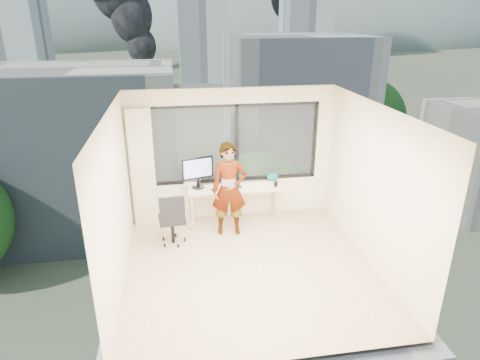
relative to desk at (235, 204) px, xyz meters
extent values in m
cube|color=beige|center=(0.00, -1.66, -0.38)|extent=(4.00, 4.00, 0.01)
cube|color=white|center=(0.00, -1.66, 2.23)|extent=(4.00, 4.00, 0.01)
cube|color=beige|center=(0.00, -3.66, 0.93)|extent=(4.00, 0.01, 2.60)
cube|color=beige|center=(-2.00, -1.66, 0.93)|extent=(0.01, 4.00, 2.60)
cube|color=beige|center=(2.00, -1.66, 0.93)|extent=(0.01, 4.00, 2.60)
cube|color=#F3ECBE|center=(-1.72, 0.22, 0.77)|extent=(0.45, 0.14, 2.30)
cube|color=tan|center=(0.00, 0.00, 0.00)|extent=(1.80, 0.60, 0.75)
imported|color=#2D2D33|center=(-0.16, -0.41, 0.50)|extent=(0.67, 0.46, 1.76)
cube|color=white|center=(-0.80, 0.26, 0.41)|extent=(0.34, 0.31, 0.07)
cube|color=black|center=(-0.43, -0.07, 0.38)|extent=(0.11, 0.07, 0.01)
cylinder|color=black|center=(0.80, -0.09, 0.42)|extent=(0.09, 0.09, 0.09)
ellipsoid|color=#0D534F|center=(0.80, 0.21, 0.46)|extent=(0.26, 0.19, 0.18)
cube|color=#515B3D|center=(0.00, 118.34, -14.38)|extent=(400.00, 400.00, 0.04)
cube|color=beige|center=(-9.00, 28.34, -7.38)|extent=(16.00, 12.00, 14.00)
cube|color=beige|center=(12.00, 36.34, -6.38)|extent=(14.00, 13.00, 16.00)
cube|color=silver|center=(-35.00, 93.34, -0.38)|extent=(14.00, 14.00, 28.00)
cube|color=silver|center=(8.00, 118.34, 0.62)|extent=(13.00, 13.00, 30.00)
cube|color=silver|center=(45.00, 138.34, -1.38)|extent=(15.00, 15.00, 26.00)
ellipsoid|color=slate|center=(100.00, 318.34, -14.38)|extent=(300.00, 220.00, 96.00)
camera|label=1|loc=(-1.08, -7.34, 3.46)|focal=31.08mm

